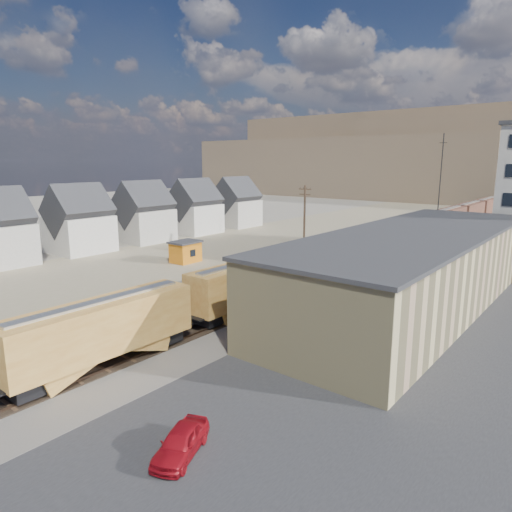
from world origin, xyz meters
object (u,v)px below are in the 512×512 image
Objects in this scene: utility_pole_north at (304,216)px; parked_car_red at (181,443)px; maintenance_shed at (185,251)px; freight_train at (404,232)px.

utility_pole_north is 52.54m from parked_car_red.
utility_pole_north is 2.51× the size of parked_car_red.
maintenance_shed reaches higher than parked_car_red.
utility_pole_north reaches higher than maintenance_shed.
utility_pole_north reaches higher than freight_train.
freight_train is 15.75m from utility_pole_north.
freight_train is 30.11× the size of parked_car_red.
freight_train reaches higher than parked_car_red.
utility_pole_north is at bearing 94.21° from parked_car_red.
utility_pole_north is (-12.30, -9.52, 2.50)m from freight_train.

